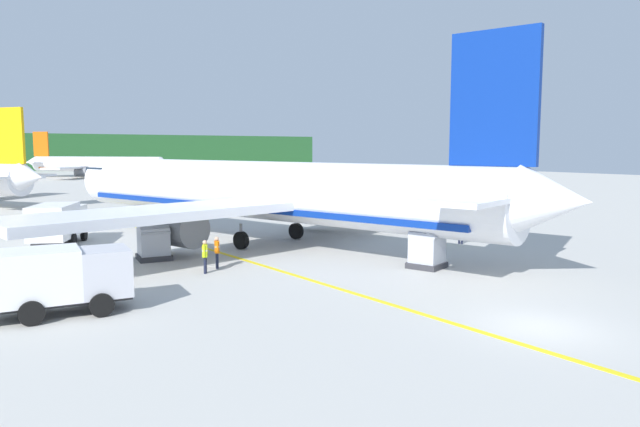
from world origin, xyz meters
name	(u,v)px	position (x,y,z in m)	size (l,w,h in m)	color
ground	(108,212)	(0.00, 48.00, -0.10)	(240.00, 320.00, 0.20)	#B7B5AD
airliner_foreground	(259,192)	(1.88, 21.90, 3.39)	(34.34, 41.20, 11.90)	white
airliner_far_taxiway	(96,164)	(18.57, 114.99, 2.73)	(24.33, 27.34, 9.58)	white
service_truck_fuel	(58,222)	(-9.12, 28.72, 1.53)	(4.83, 6.24, 2.72)	white
service_truck_catering	(55,277)	(-13.15, 11.98, 1.45)	(5.61, 3.07, 2.54)	silver
cargo_container_mid	(427,250)	(4.53, 9.41, 0.98)	(2.07, 2.07, 2.07)	#333338
cargo_container_far	(154,243)	(-6.07, 20.28, 0.93)	(2.07, 2.07, 1.97)	#333338
crew_marshaller	(217,250)	(-4.36, 15.94, 1.00)	(0.37, 0.59, 1.69)	#191E33
crew_loader_left	(461,228)	(12.06, 13.38, 1.02)	(0.38, 0.59, 1.73)	#191E33
crew_loader_right	(205,254)	(-5.37, 15.26, 1.00)	(0.44, 0.54, 1.69)	#191E33
apron_guide_line	(241,259)	(-2.06, 17.45, 0.01)	(0.30, 60.00, 0.01)	yellow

